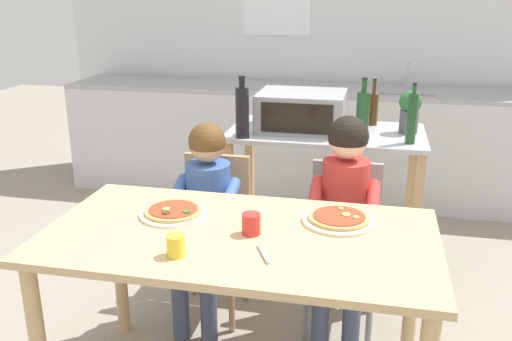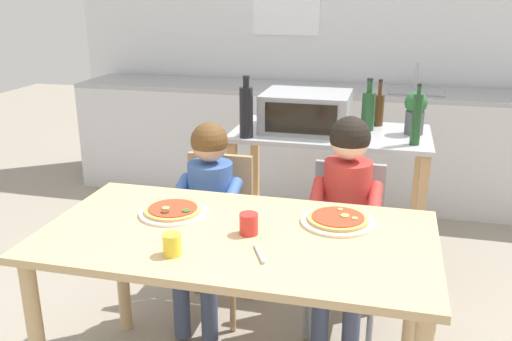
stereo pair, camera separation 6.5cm
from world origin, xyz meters
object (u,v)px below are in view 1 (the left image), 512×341
Objects in this scene: child_in_blue_striped_shirt at (205,202)px; bottle_tall_green_wine at (412,118)px; bottle_squat_spirits at (373,108)px; drinking_cup_red at (251,224)px; potted_herb_plant at (410,110)px; child_in_red_shirt at (344,204)px; dining_chair_right at (343,233)px; dining_table at (239,257)px; drinking_cup_yellow at (176,246)px; kitchen_island_cart at (324,177)px; toaster_oven at (302,111)px; serving_spoon at (263,254)px; pizza_plate_white at (173,212)px; bottle_dark_olive_oil at (242,111)px; dining_chair_left at (213,223)px; pizza_plate_cream at (339,219)px; bottle_clear_vinegar at (363,109)px.

bottle_tall_green_wine is at bearing 28.76° from child_in_blue_striped_shirt.
drinking_cup_red is at bearing -105.96° from bottle_squat_spirits.
child_in_red_shirt is at bearing -112.29° from potted_herb_plant.
dining_chair_right is at bearing 12.17° from child_in_blue_striped_shirt.
drinking_cup_yellow reaches higher than dining_table.
kitchen_island_cart is 1.52m from drinking_cup_yellow.
toaster_oven is 6.30× the size of drinking_cup_yellow.
dining_table is at bearing -123.27° from child_in_red_shirt.
drinking_cup_yellow reaches higher than serving_spoon.
pizza_plate_white is at bearing 111.86° from drinking_cup_yellow.
toaster_oven is 0.62m from bottle_tall_green_wine.
drinking_cup_yellow is (-0.83, -1.28, -0.20)m from bottle_tall_green_wine.
potted_herb_plant is (0.89, 0.29, -0.02)m from bottle_dark_olive_oil.
dining_chair_left is at bearing -146.77° from potted_herb_plant.
pizza_plate_cream is (0.66, -0.34, 0.12)m from child_in_blue_striped_shirt.
toaster_oven is 0.60× the size of dining_chair_right.
drinking_cup_red is at bearing 116.49° from serving_spoon.
bottle_squat_spirits is 1.95× the size of serving_spoon.
drinking_cup_yellow is at bearing -104.42° from kitchen_island_cart.
drinking_cup_yellow is (0.06, -1.22, -0.21)m from bottle_dark_olive_oil.
dining_table is at bearing -60.09° from child_in_blue_striped_shirt.
serving_spoon is (-0.28, -1.47, -0.21)m from bottle_clear_vinegar.
drinking_cup_yellow reaches higher than pizza_plate_white.
toaster_oven is 1.78× the size of bottle_squat_spirits.
dining_table is at bearing -92.90° from toaster_oven.
bottle_tall_green_wine is at bearing 4.37° from bottle_dark_olive_oil.
drinking_cup_red is (-0.41, -1.44, -0.16)m from bottle_squat_spirits.
child_in_red_shirt is (-0.30, -0.50, -0.31)m from bottle_tall_green_wine.
dining_table is 1.39× the size of child_in_red_shirt.
dining_chair_right is (-0.30, -0.39, -0.51)m from bottle_tall_green_wine.
dining_chair_right is at bearing 59.58° from drinking_cup_yellow.
drinking_cup_red is (0.27, -0.99, -0.21)m from bottle_dark_olive_oil.
bottle_tall_green_wine reaches higher than child_in_blue_striped_shirt.
serving_spoon is (0.13, -0.16, 0.11)m from dining_table.
dining_chair_right is 0.91m from serving_spoon.
pizza_plate_white is (-0.66, -0.44, 0.08)m from child_in_red_shirt.
drinking_cup_yellow is at bearing -87.23° from bottle_dark_olive_oil.
serving_spoon is (0.43, -0.69, 0.11)m from child_in_blue_striped_shirt.
drinking_cup_red is (0.05, -0.00, 0.14)m from dining_table.
pizza_plate_cream is 0.37m from drinking_cup_red.
bottle_dark_olive_oil is 1.22× the size of pizza_plate_white.
bottle_squat_spirits is 3.37× the size of drinking_cup_red.
bottle_dark_olive_oil reaches higher than dining_table.
bottle_dark_olive_oil is at bearing 85.00° from pizza_plate_white.
drinking_cup_red is at bearing -115.00° from dining_chair_right.
kitchen_island_cart is 3.72× the size of bottle_clear_vinegar.
bottle_tall_green_wine reaches higher than drinking_cup_yellow.
dining_chair_left is at bearing -134.05° from bottle_squat_spirits.
bottle_tall_green_wine is 0.39× the size of dining_chair_right.
pizza_plate_white is at bearing -135.53° from bottle_tall_green_wine.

